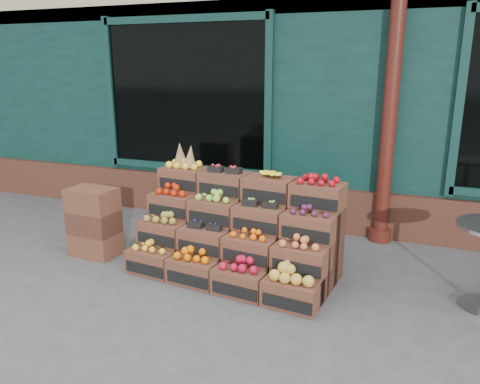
% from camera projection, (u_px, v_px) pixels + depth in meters
% --- Properties ---
extents(ground, '(60.00, 60.00, 0.00)m').
position_uv_depth(ground, '(233.00, 295.00, 4.59)').
color(ground, '#454547').
rests_on(ground, ground).
extents(shop_facade, '(12.00, 6.24, 4.80)m').
position_uv_depth(shop_facade, '(337.00, 52.00, 8.54)').
color(shop_facade, '#0C2B26').
rests_on(shop_facade, ground).
extents(crate_display, '(2.22, 1.24, 1.33)m').
position_uv_depth(crate_display, '(237.00, 236.00, 5.02)').
color(crate_display, '#553021').
rests_on(crate_display, ground).
extents(spare_crates, '(0.56, 0.40, 0.81)m').
position_uv_depth(spare_crates, '(94.00, 222.00, 5.47)').
color(spare_crates, '#553021').
rests_on(spare_crates, ground).
extents(shopkeeper, '(0.84, 0.68, 1.98)m').
position_uv_depth(shopkeeper, '(205.00, 141.00, 7.50)').
color(shopkeeper, '#1D6523').
rests_on(shopkeeper, ground).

